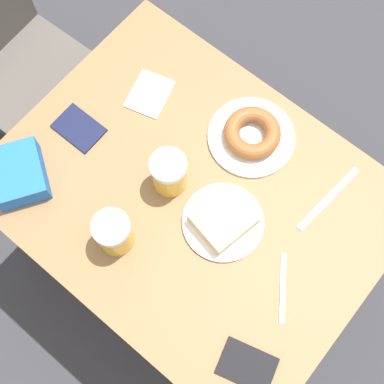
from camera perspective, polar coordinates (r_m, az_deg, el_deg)
name	(u,v)px	position (r m, az deg, el deg)	size (l,w,h in m)	color
ground_plane	(192,255)	(2.06, 0.00, -6.76)	(8.00, 8.00, 0.00)	#333338
table	(192,203)	(1.42, 0.00, -1.14)	(0.75, 0.97, 0.73)	olive
chair	(9,55)	(1.89, -18.97, 13.63)	(0.42, 0.42, 0.84)	#514C47
plate_with_cake	(223,220)	(1.31, 3.35, -3.04)	(0.20, 0.20, 0.05)	white
plate_with_donut	(252,134)	(1.40, 6.40, 6.13)	(0.23, 0.23, 0.05)	white
beer_mug_left	(169,173)	(1.31, -2.46, 2.04)	(0.09, 0.09, 0.12)	gold
beer_mug_center	(114,233)	(1.27, -8.34, -4.34)	(0.09, 0.09, 0.12)	gold
napkin_folded	(150,94)	(1.47, -4.55, 10.37)	(0.15, 0.13, 0.00)	white
fork	(283,288)	(1.31, 9.65, -10.07)	(0.14, 0.10, 0.00)	silver
knife	(328,198)	(1.39, 14.34, -0.68)	(0.22, 0.04, 0.00)	silver
passport_near_edge	(79,128)	(1.45, -11.98, 6.68)	(0.09, 0.13, 0.01)	#141938
passport_far_edge	(247,366)	(1.29, 5.91, -17.96)	(0.12, 0.15, 0.01)	black
blue_pouch	(18,174)	(1.41, -18.03, 1.82)	(0.19, 0.20, 0.06)	blue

